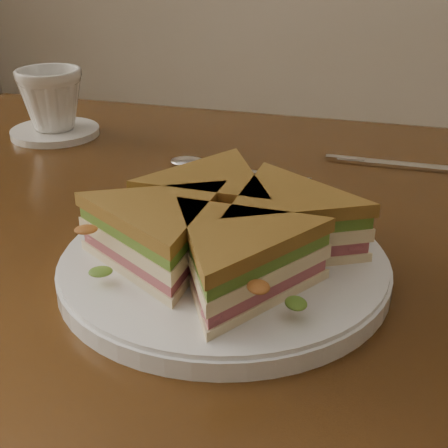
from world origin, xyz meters
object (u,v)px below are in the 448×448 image
(plate, at_px, (224,267))
(knife, at_px, (404,166))
(sandwich_wedges, at_px, (224,229))
(spoon, at_px, (205,165))
(saucer, at_px, (55,132))
(table, at_px, (284,307))
(coffee_cup, at_px, (51,99))

(plate, xyz_separation_m, knife, (0.15, 0.32, -0.01))
(sandwich_wedges, bearing_deg, knife, 65.75)
(plate, bearing_deg, knife, 65.75)
(spoon, relative_size, saucer, 1.44)
(knife, distance_m, saucer, 0.50)
(table, distance_m, coffee_cup, 0.46)
(coffee_cup, bearing_deg, table, -15.86)
(table, relative_size, saucer, 9.42)
(table, height_order, coffee_cup, coffee_cup)
(knife, bearing_deg, coffee_cup, -179.37)
(plate, bearing_deg, table, 72.16)
(table, xyz_separation_m, plate, (-0.04, -0.11, 0.11))
(knife, bearing_deg, spoon, -162.81)
(table, bearing_deg, spoon, 134.53)
(sandwich_wedges, height_order, saucer, sandwich_wedges)
(table, relative_size, plate, 4.16)
(table, bearing_deg, plate, -107.84)
(spoon, xyz_separation_m, knife, (0.24, 0.08, -0.00))
(table, bearing_deg, knife, 62.58)
(spoon, relative_size, coffee_cup, 1.98)
(spoon, bearing_deg, knife, 22.31)
(sandwich_wedges, relative_size, coffee_cup, 3.26)
(table, xyz_separation_m, saucer, (-0.39, 0.21, 0.10))
(table, xyz_separation_m, knife, (0.11, 0.21, 0.10))
(table, height_order, knife, knife)
(coffee_cup, bearing_deg, sandwich_wedges, -30.03)
(knife, bearing_deg, saucer, -179.37)
(sandwich_wedges, distance_m, coffee_cup, 0.47)
(spoon, bearing_deg, saucer, 169.74)
(table, distance_m, spoon, 0.22)
(plate, bearing_deg, spoon, 111.49)
(table, relative_size, spoon, 6.53)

